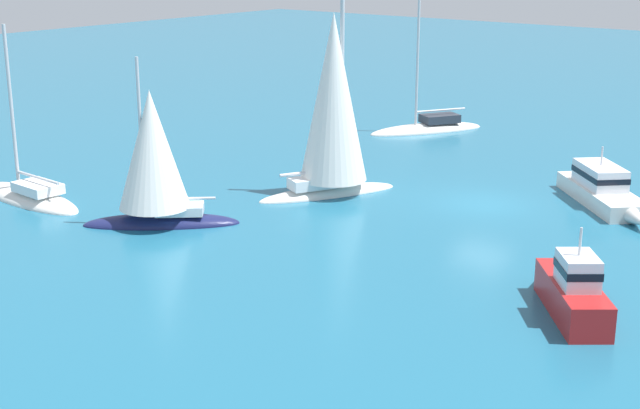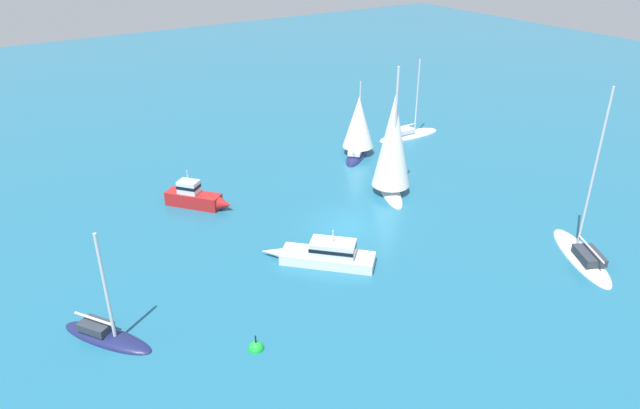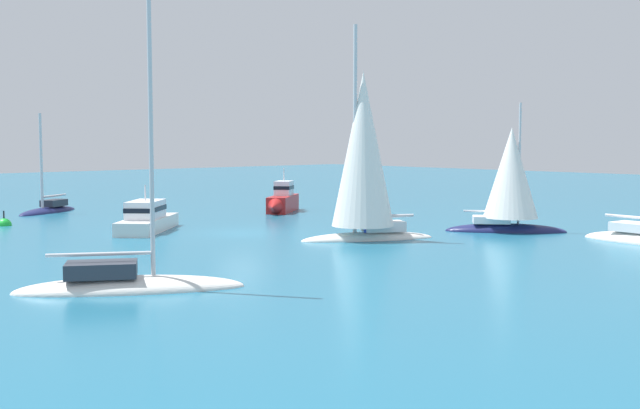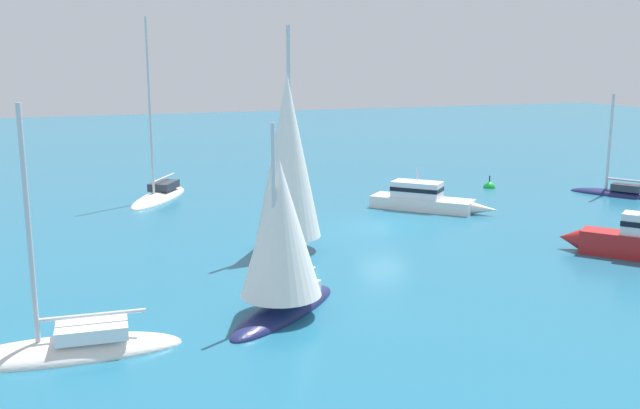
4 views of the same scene
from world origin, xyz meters
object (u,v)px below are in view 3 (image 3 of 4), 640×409
powerboat (148,218)px  yacht_1 (128,285)px  sloop (49,210)px  yacht (364,159)px  channel_buoy (4,226)px  powerboat_1 (282,201)px  sailboat_1 (510,184)px

powerboat → yacht_1: bearing=-166.0°
powerboat → sloop: sloop is taller
powerboat → sloop: size_ratio=0.90×
yacht → channel_buoy: 20.85m
powerboat_1 → sloop: 15.29m
powerboat_1 → sloop: (-9.99, -11.56, -0.58)m
powerboat → yacht: bearing=-104.3°
powerboat_1 → sloop: sloop is taller
powerboat → yacht_1: (13.99, -8.59, -0.49)m
yacht → channel_buoy: size_ratio=8.45×
powerboat → powerboat_1: powerboat_1 is taller
sailboat_1 → channel_buoy: size_ratio=5.71×
sloop → channel_buoy: bearing=18.0°
sloop → yacht: 24.59m
powerboat_1 → yacht: 15.31m
powerboat_1 → yacht_1: 27.06m
powerboat_1 → sloop: size_ratio=0.71×
powerboat → channel_buoy: bearing=77.6°
yacht_1 → powerboat: bearing=88.7°
powerboat → yacht_1: yacht_1 is taller
sloop → sailboat_1: (26.41, 13.35, 2.29)m
powerboat → yacht: 12.05m
sloop → powerboat: bearing=56.2°
powerboat → sailboat_1: size_ratio=0.86×
yacht → sailboat_1: (2.72, 7.89, -1.38)m
yacht_1 → channel_buoy: yacht_1 is taller
sloop → yacht: yacht is taller
powerboat_1 → sailboat_1: (16.42, 1.80, 1.71)m
powerboat_1 → yacht_1: bearing=2.3°
powerboat_1 → channel_buoy: 17.09m
sloop → yacht_1: size_ratio=0.59×
sailboat_1 → yacht_1: size_ratio=0.62×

